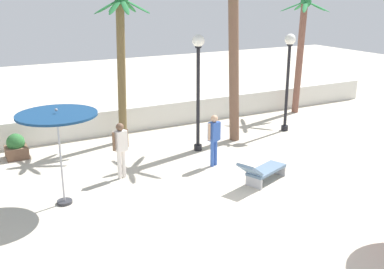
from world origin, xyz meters
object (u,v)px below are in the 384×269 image
at_px(palm_tree_0, 122,52).
at_px(guest_2, 214,135).
at_px(palm_tree_1, 301,43).
at_px(palm_tree_2, 233,42).
at_px(guest_0, 121,145).
at_px(planter, 16,147).
at_px(lamp_post_0, 198,75).
at_px(lamp_post_1, 288,67).
at_px(lounge_chair_0, 262,170).
at_px(patio_umbrella_0, 57,120).

bearing_deg(palm_tree_0, guest_2, -66.44).
height_order(palm_tree_1, palm_tree_2, palm_tree_2).
height_order(guest_0, planter, guest_0).
bearing_deg(palm_tree_0, palm_tree_1, 2.11).
distance_m(lamp_post_0, lamp_post_1, 4.27).
bearing_deg(planter, palm_tree_1, 1.29).
height_order(palm_tree_2, guest_2, palm_tree_2).
bearing_deg(planter, lounge_chair_0, -43.25).
distance_m(lamp_post_0, guest_0, 3.80).
distance_m(guest_0, guest_2, 2.99).
bearing_deg(guest_2, patio_umbrella_0, -174.33).
xyz_separation_m(palm_tree_0, guest_0, (-1.33, -3.29, -2.29)).
relative_size(lamp_post_0, guest_0, 2.35).
distance_m(palm_tree_2, lamp_post_0, 1.92).
xyz_separation_m(palm_tree_1, guest_0, (-9.88, -3.61, -2.10)).
bearing_deg(planter, palm_tree_2, -13.86).
relative_size(palm_tree_1, lamp_post_0, 1.28).
distance_m(palm_tree_2, guest_2, 3.78).
bearing_deg(lamp_post_1, guest_2, -156.32).
bearing_deg(lamp_post_1, palm_tree_0, 164.17).
bearing_deg(patio_umbrella_0, lamp_post_1, 14.68).
height_order(palm_tree_2, lamp_post_0, palm_tree_2).
height_order(palm_tree_0, guest_2, palm_tree_0).
distance_m(palm_tree_0, guest_0, 4.22).
xyz_separation_m(lamp_post_1, lounge_chair_0, (-4.01, -3.86, -2.19)).
bearing_deg(palm_tree_2, lamp_post_1, 0.93).
relative_size(patio_umbrella_0, guest_0, 1.51).
bearing_deg(guest_2, lamp_post_1, 23.68).
height_order(palm_tree_0, lamp_post_0, palm_tree_0).
relative_size(guest_2, planter, 1.99).
height_order(lamp_post_1, lounge_chair_0, lamp_post_1).
relative_size(lounge_chair_0, guest_0, 1.13).
relative_size(palm_tree_1, lamp_post_1, 1.34).
distance_m(lamp_post_1, guest_2, 5.18).
bearing_deg(palm_tree_0, guest_0, -112.06).
xyz_separation_m(palm_tree_1, palm_tree_2, (-5.02, -2.10, 0.50)).
xyz_separation_m(lamp_post_0, planter, (-5.76, 2.21, -2.30)).
distance_m(patio_umbrella_0, guest_0, 2.50).
distance_m(palm_tree_2, guest_0, 5.71).
bearing_deg(patio_umbrella_0, palm_tree_2, 19.64).
relative_size(palm_tree_2, planter, 7.13).
xyz_separation_m(patio_umbrella_0, palm_tree_1, (11.83, 4.53, 0.85)).
distance_m(patio_umbrella_0, guest_2, 5.10).
relative_size(palm_tree_0, lamp_post_0, 1.33).
distance_m(patio_umbrella_0, lounge_chair_0, 5.91).
height_order(patio_umbrella_0, palm_tree_0, palm_tree_0).
distance_m(lamp_post_1, guest_0, 7.79).
bearing_deg(patio_umbrella_0, guest_0, 25.33).
height_order(guest_0, guest_2, guest_0).
relative_size(patio_umbrella_0, palm_tree_2, 0.43).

